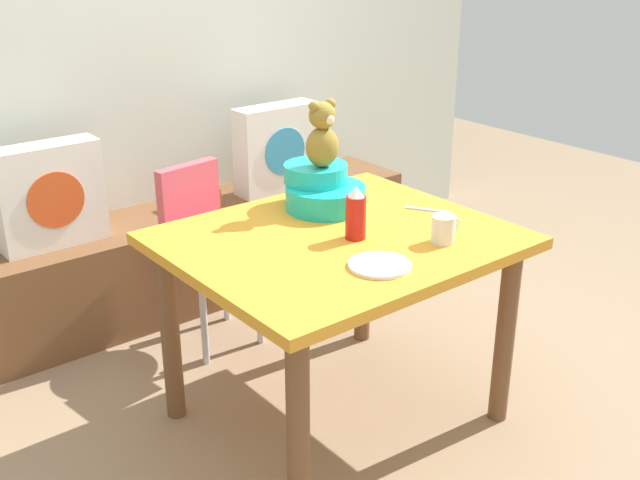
# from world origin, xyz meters

# --- Properties ---
(ground_plane) EXTENTS (8.00, 8.00, 0.00)m
(ground_plane) POSITION_xyz_m (0.00, 0.00, 0.00)
(ground_plane) COLOR #8C7256
(back_wall) EXTENTS (4.40, 0.10, 2.60)m
(back_wall) POSITION_xyz_m (0.00, 1.50, 1.30)
(back_wall) COLOR silver
(back_wall) RESTS_ON ground_plane
(window_bench) EXTENTS (2.60, 0.44, 0.46)m
(window_bench) POSITION_xyz_m (0.00, 1.23, 0.23)
(window_bench) COLOR brown
(window_bench) RESTS_ON ground_plane
(pillow_floral_left) EXTENTS (0.44, 0.15, 0.44)m
(pillow_floral_left) POSITION_xyz_m (-0.56, 1.21, 0.68)
(pillow_floral_left) COLOR white
(pillow_floral_left) RESTS_ON window_bench
(pillow_floral_right) EXTENTS (0.44, 0.15, 0.44)m
(pillow_floral_right) POSITION_xyz_m (0.60, 1.21, 0.68)
(pillow_floral_right) COLOR white
(pillow_floral_right) RESTS_ON window_bench
(book_stack) EXTENTS (0.20, 0.14, 0.09)m
(book_stack) POSITION_xyz_m (0.14, 1.23, 0.51)
(book_stack) COLOR #BC5D35
(book_stack) RESTS_ON window_bench
(dining_table) EXTENTS (1.12, 0.95, 0.74)m
(dining_table) POSITION_xyz_m (0.00, 0.00, 0.63)
(dining_table) COLOR orange
(dining_table) RESTS_ON ground_plane
(highchair) EXTENTS (0.36, 0.48, 0.79)m
(highchair) POSITION_xyz_m (-0.05, 0.79, 0.52)
(highchair) COLOR #D84C59
(highchair) RESTS_ON ground_plane
(infant_seat_teal) EXTENTS (0.30, 0.33, 0.16)m
(infant_seat_teal) POSITION_xyz_m (0.13, 0.25, 0.81)
(infant_seat_teal) COLOR #19BAB0
(infant_seat_teal) RESTS_ON dining_table
(teddy_bear) EXTENTS (0.13, 0.12, 0.25)m
(teddy_bear) POSITION_xyz_m (0.13, 0.25, 1.02)
(teddy_bear) COLOR olive
(teddy_bear) RESTS_ON infant_seat_teal
(ketchup_bottle) EXTENTS (0.07, 0.07, 0.18)m
(ketchup_bottle) POSITION_xyz_m (0.03, -0.06, 0.83)
(ketchup_bottle) COLOR red
(ketchup_bottle) RESTS_ON dining_table
(coffee_mug) EXTENTS (0.12, 0.08, 0.09)m
(coffee_mug) POSITION_xyz_m (0.24, -0.27, 0.79)
(coffee_mug) COLOR silver
(coffee_mug) RESTS_ON dining_table
(dinner_plate_near) EXTENTS (0.20, 0.20, 0.01)m
(dinner_plate_near) POSITION_xyz_m (-0.07, -0.28, 0.75)
(dinner_plate_near) COLOR white
(dinner_plate_near) RESTS_ON dining_table
(table_fork) EXTENTS (0.10, 0.15, 0.01)m
(table_fork) POSITION_xyz_m (0.42, -0.02, 0.74)
(table_fork) COLOR silver
(table_fork) RESTS_ON dining_table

